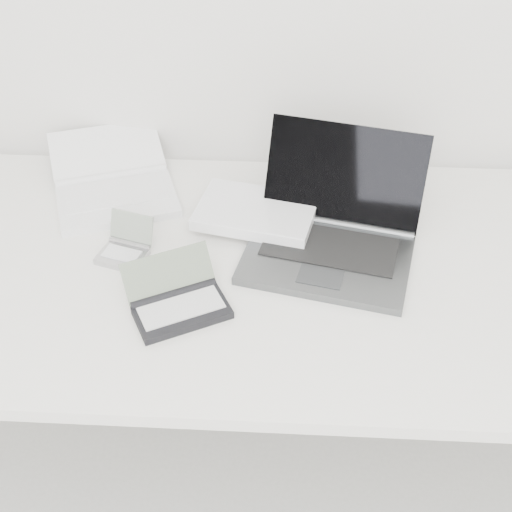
# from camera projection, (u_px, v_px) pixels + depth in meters

# --- Properties ---
(desk) EXTENTS (1.60, 0.80, 0.73)m
(desk) POSITION_uv_depth(u_px,v_px,m) (271.00, 282.00, 1.53)
(desk) COLOR white
(desk) RESTS_ON ground
(laptop_large) EXTENTS (0.52, 0.40, 0.22)m
(laptop_large) POSITION_uv_depth(u_px,v_px,m) (305.00, 226.00, 1.55)
(laptop_large) COLOR #515456
(laptop_large) RESTS_ON desk
(netbook_open_white) EXTENTS (0.37, 0.42, 0.07)m
(netbook_open_white) POSITION_uv_depth(u_px,v_px,m) (114.00, 185.00, 1.70)
(netbook_open_white) COLOR white
(netbook_open_white) RESTS_ON desk
(pda_silver) EXTENTS (0.12, 0.13, 0.08)m
(pda_silver) POSITION_uv_depth(u_px,v_px,m) (125.00, 248.00, 1.52)
(pda_silver) COLOR #B4B3B8
(pda_silver) RESTS_ON desk
(palmtop_charcoal) EXTENTS (0.23, 0.22, 0.09)m
(palmtop_charcoal) POSITION_uv_depth(u_px,v_px,m) (178.00, 302.00, 1.39)
(palmtop_charcoal) COLOR black
(palmtop_charcoal) RESTS_ON desk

